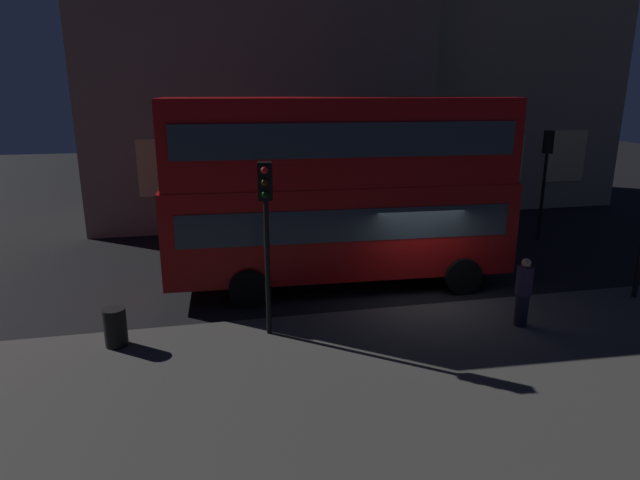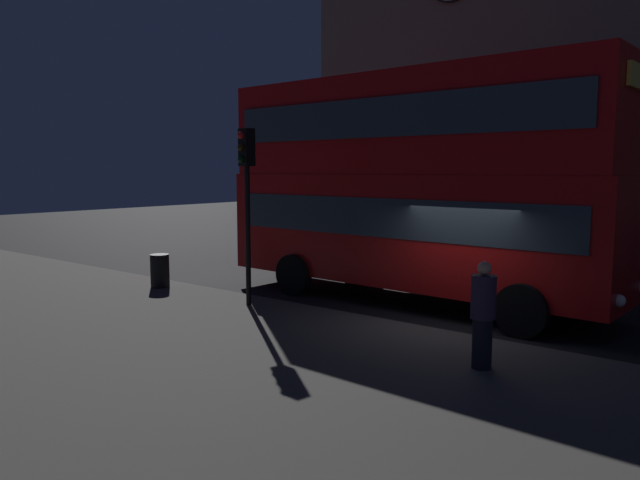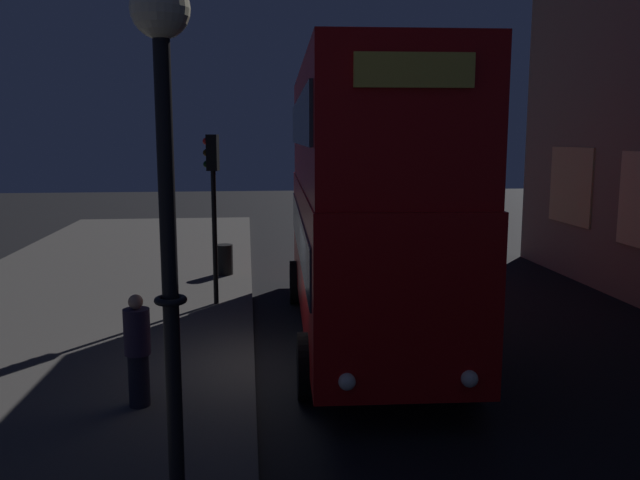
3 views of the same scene
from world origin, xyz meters
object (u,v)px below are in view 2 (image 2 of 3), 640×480
traffic_light_near_kerb (247,180)px  pedestrian (483,314)px  double_decker_bus (412,178)px  litter_bin (160,271)px

traffic_light_near_kerb → pedestrian: bearing=1.1°
double_decker_bus → litter_bin: 7.17m
double_decker_bus → pedestrian: (3.61, -4.04, -2.07)m
traffic_light_near_kerb → pedestrian: size_ratio=2.37×
double_decker_bus → traffic_light_near_kerb: 4.05m
double_decker_bus → traffic_light_near_kerb: size_ratio=2.50×
pedestrian → litter_bin: 9.65m
double_decker_bus → pedestrian: 5.80m
double_decker_bus → litter_bin: size_ratio=11.45×
double_decker_bus → litter_bin: bearing=-150.2°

